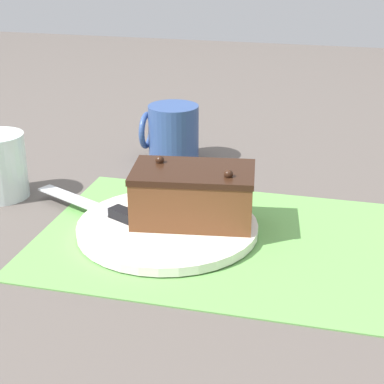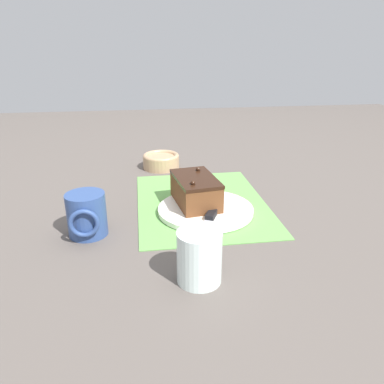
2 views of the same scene
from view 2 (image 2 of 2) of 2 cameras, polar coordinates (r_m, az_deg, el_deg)
ground_plane at (r=1.01m, az=1.44°, el=-1.69°), size 3.00×3.00×0.00m
placemat_woven at (r=1.01m, az=1.44°, el=-1.59°), size 0.46×0.34×0.00m
cake_plate at (r=0.95m, az=1.95°, el=-2.70°), size 0.24×0.24×0.01m
chocolate_cake at (r=0.96m, az=0.55°, el=0.27°), size 0.17×0.12×0.08m
serving_knife at (r=0.87m, az=2.54°, el=-4.26°), size 0.21×0.11×0.01m
drinking_glass at (r=0.68m, az=1.12°, el=-9.86°), size 0.08×0.08×0.10m
small_bowl at (r=1.29m, az=-4.73°, el=4.81°), size 0.12×0.12×0.05m
coffee_mug at (r=0.86m, az=-15.76°, el=-3.37°), size 0.10×0.09×0.10m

